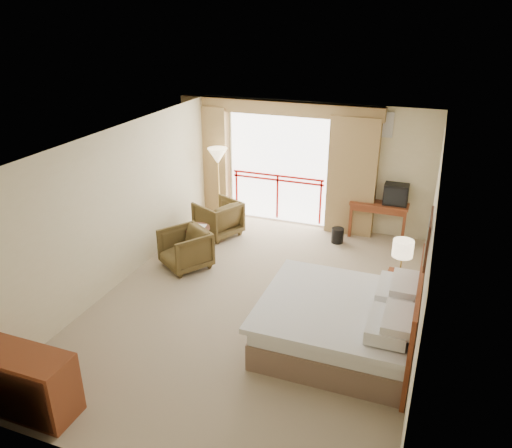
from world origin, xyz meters
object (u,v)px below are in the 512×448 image
at_px(side_table, 197,236).
at_px(table_lamp, 403,249).
at_px(dresser, 25,383).
at_px(armchair_near, 186,267).
at_px(bed, 342,322).
at_px(floor_lamp, 218,159).
at_px(nightstand, 397,291).
at_px(armchair_far, 219,234).
at_px(tv, 396,194).
at_px(desk, 380,209).
at_px(wastebasket, 338,235).

bearing_deg(side_table, table_lamp, -7.59).
bearing_deg(dresser, armchair_near, 87.88).
bearing_deg(table_lamp, bed, -115.09).
bearing_deg(floor_lamp, nightstand, -28.35).
relative_size(armchair_far, armchair_near, 1.03).
bearing_deg(tv, table_lamp, -83.42).
bearing_deg(tv, nightstand, -83.57).
height_order(nightstand, desk, desk).
distance_m(side_table, dresser, 4.44).
xyz_separation_m(nightstand, tv, (-0.37, 2.65, 0.70)).
distance_m(bed, dresser, 4.13).
height_order(nightstand, armchair_near, nightstand).
xyz_separation_m(table_lamp, wastebasket, (-1.39, 1.98, -0.85)).
distance_m(tv, floor_lamp, 3.82).
bearing_deg(desk, table_lamp, -76.78).
xyz_separation_m(table_lamp, dresser, (-3.88, -3.93, -0.60)).
xyz_separation_m(nightstand, desk, (-0.67, 2.71, 0.32)).
bearing_deg(dresser, nightstand, 43.77).
bearing_deg(wastebasket, table_lamp, -54.94).
height_order(armchair_near, dresser, dresser).
bearing_deg(bed, desk, 90.50).
distance_m(bed, armchair_far, 4.31).
bearing_deg(wastebasket, dresser, -112.79).
distance_m(desk, side_table, 3.85).
relative_size(tv, wastebasket, 1.54).
height_order(wastebasket, armchair_far, armchair_far).
bearing_deg(desk, bed, -90.52).
xyz_separation_m(side_table, dresser, (-0.01, -4.44, 0.02)).
xyz_separation_m(desk, tv, (0.30, -0.06, 0.38)).
bearing_deg(side_table, floor_lamp, 99.58).
height_order(table_lamp, wastebasket, table_lamp).
bearing_deg(tv, armchair_near, -144.09).
xyz_separation_m(armchair_far, dresser, (-0.03, -5.41, 0.41)).
xyz_separation_m(bed, table_lamp, (0.64, 1.37, 0.63)).
xyz_separation_m(bed, wastebasket, (-0.75, 3.35, -0.22)).
relative_size(armchair_far, dresser, 0.68).
xyz_separation_m(tv, dresser, (-3.50, -6.53, -0.57)).
bearing_deg(tv, wastebasket, -150.45).
xyz_separation_m(armchair_far, armchair_near, (0.03, -1.53, 0.00)).
relative_size(tv, dresser, 0.39).
distance_m(floor_lamp, dresser, 6.21).
bearing_deg(side_table, bed, -30.27).
bearing_deg(tv, armchair_far, -163.78).
height_order(tv, side_table, tv).
xyz_separation_m(armchair_near, side_table, (-0.05, 0.56, 0.39)).
bearing_deg(armchair_far, nightstand, 93.99).
bearing_deg(table_lamp, armchair_far, 158.95).
height_order(nightstand, wastebasket, nightstand).
bearing_deg(wastebasket, side_table, -149.25).
bearing_deg(nightstand, bed, -111.91).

